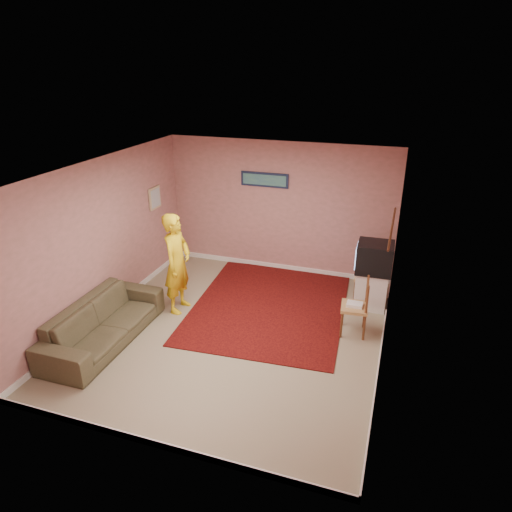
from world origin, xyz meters
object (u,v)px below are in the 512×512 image
(crt_tv, at_px, (375,257))
(sofa, at_px, (103,322))
(tv_cabinet, at_px, (371,289))
(person, at_px, (177,263))
(chair_b, at_px, (355,301))
(chair_a, at_px, (369,272))

(crt_tv, height_order, sofa, crt_tv)
(tv_cabinet, relative_size, crt_tv, 1.09)
(crt_tv, relative_size, person, 0.36)
(crt_tv, height_order, chair_b, crt_tv)
(chair_a, distance_m, chair_b, 1.12)
(crt_tv, height_order, person, person)
(tv_cabinet, height_order, chair_b, chair_b)
(tv_cabinet, distance_m, sofa, 4.44)
(tv_cabinet, relative_size, chair_a, 1.31)
(tv_cabinet, distance_m, person, 3.35)
(chair_a, height_order, chair_b, chair_a)
(sofa, relative_size, person, 1.27)
(chair_a, height_order, person, person)
(chair_a, relative_size, sofa, 0.23)
(chair_b, distance_m, sofa, 3.85)
(sofa, bearing_deg, tv_cabinet, -58.01)
(crt_tv, distance_m, chair_b, 1.02)
(tv_cabinet, bearing_deg, crt_tv, -178.64)
(sofa, distance_m, person, 1.50)
(crt_tv, relative_size, sofa, 0.28)
(chair_b, bearing_deg, chair_a, 169.65)
(chair_b, relative_size, sofa, 0.23)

